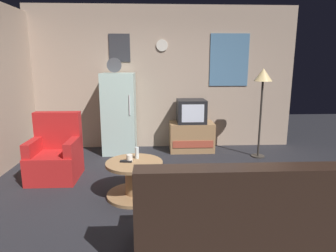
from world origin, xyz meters
name	(u,v)px	position (x,y,z in m)	size (l,w,h in m)	color
ground_plane	(168,199)	(0.00, 0.00, 0.00)	(12.00, 12.00, 0.00)	#232328
wall_with_art	(163,78)	(0.01, 2.45, 1.38)	(5.20, 0.12, 2.75)	tan
fridge	(119,113)	(-0.83, 2.05, 0.75)	(0.60, 0.62, 1.77)	silver
tv_stand	(191,137)	(0.55, 2.09, 0.28)	(0.84, 0.53, 0.56)	#9E754C
crt_tv	(191,111)	(0.54, 2.09, 0.78)	(0.54, 0.51, 0.44)	black
standing_lamp	(263,82)	(1.72, 1.64, 1.36)	(0.32, 0.32, 1.59)	#332D28
coffee_table	(135,179)	(-0.43, 0.11, 0.23)	(0.72, 0.72, 0.46)	#9E754C
wine_glass	(137,153)	(-0.40, 0.25, 0.54)	(0.05, 0.05, 0.15)	silver
mug_ceramic_white	(130,158)	(-0.49, 0.13, 0.51)	(0.08, 0.08, 0.09)	silver
remote_control	(126,161)	(-0.53, 0.11, 0.47)	(0.15, 0.04, 0.02)	black
armchair	(56,156)	(-1.63, 0.81, 0.34)	(0.68, 0.68, 0.96)	red
couch	(235,224)	(0.52, -1.14, 0.31)	(1.70, 0.80, 0.92)	black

